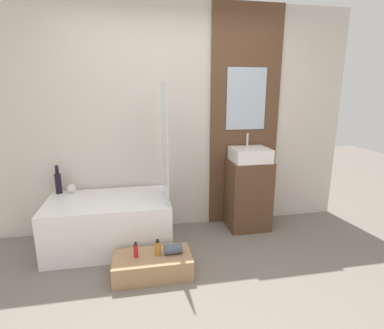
# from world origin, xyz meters

# --- Properties ---
(ground_plane) EXTENTS (12.00, 12.00, 0.00)m
(ground_plane) POSITION_xyz_m (0.00, 0.00, 0.00)
(ground_plane) COLOR slate
(wall_tiled_back) EXTENTS (4.20, 0.06, 2.60)m
(wall_tiled_back) POSITION_xyz_m (0.00, 1.58, 1.30)
(wall_tiled_back) COLOR beige
(wall_tiled_back) RESTS_ON ground_plane
(wall_wood_accent) EXTENTS (0.85, 0.04, 2.60)m
(wall_wood_accent) POSITION_xyz_m (0.82, 1.53, 1.31)
(wall_wood_accent) COLOR brown
(wall_wood_accent) RESTS_ON ground_plane
(bathtub) EXTENTS (1.26, 0.76, 0.53)m
(bathtub) POSITION_xyz_m (-0.80, 1.15, 0.27)
(bathtub) COLOR white
(bathtub) RESTS_ON ground_plane
(glass_shower_screen) EXTENTS (0.01, 0.51, 1.19)m
(glass_shower_screen) POSITION_xyz_m (-0.20, 1.04, 1.13)
(glass_shower_screen) COLOR silver
(glass_shower_screen) RESTS_ON bathtub
(wooden_step_bench) EXTENTS (0.71, 0.37, 0.19)m
(wooden_step_bench) POSITION_xyz_m (-0.39, 0.53, 0.10)
(wooden_step_bench) COLOR #A87F56
(wooden_step_bench) RESTS_ON ground_plane
(vanity_cabinet) EXTENTS (0.48, 0.40, 0.84)m
(vanity_cabinet) POSITION_xyz_m (0.82, 1.31, 0.42)
(vanity_cabinet) COLOR brown
(vanity_cabinet) RESTS_ON ground_plane
(sink) EXTENTS (0.43, 0.38, 0.32)m
(sink) POSITION_xyz_m (0.82, 1.31, 0.91)
(sink) COLOR white
(sink) RESTS_ON vanity_cabinet
(vase_tall_dark) EXTENTS (0.07, 0.07, 0.32)m
(vase_tall_dark) POSITION_xyz_m (-1.34, 1.45, 0.66)
(vase_tall_dark) COLOR black
(vase_tall_dark) RESTS_ON bathtub
(vase_round_light) EXTENTS (0.10, 0.10, 0.10)m
(vase_round_light) POSITION_xyz_m (-1.21, 1.43, 0.58)
(vase_round_light) COLOR silver
(vase_round_light) RESTS_ON bathtub
(bottle_soap_primary) EXTENTS (0.04, 0.04, 0.15)m
(bottle_soap_primary) POSITION_xyz_m (-0.53, 0.53, 0.26)
(bottle_soap_primary) COLOR red
(bottle_soap_primary) RESTS_ON wooden_step_bench
(bottle_soap_secondary) EXTENTS (0.05, 0.05, 0.15)m
(bottle_soap_secondary) POSITION_xyz_m (-0.33, 0.53, 0.26)
(bottle_soap_secondary) COLOR #B2752D
(bottle_soap_secondary) RESTS_ON wooden_step_bench
(towel_roll) EXTENTS (0.16, 0.09, 0.09)m
(towel_roll) POSITION_xyz_m (-0.19, 0.53, 0.24)
(towel_roll) COLOR #4C5666
(towel_roll) RESTS_ON wooden_step_bench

